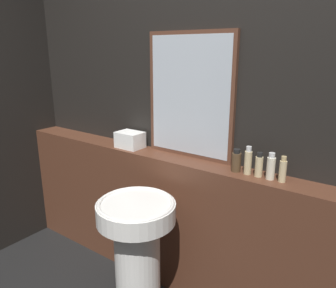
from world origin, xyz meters
name	(u,v)px	position (x,y,z in m)	size (l,w,h in m)	color
wall_back	(192,115)	(0.00, 1.58, 1.25)	(8.00, 0.06, 2.50)	black
vanity_counter	(180,224)	(0.00, 1.45, 0.49)	(2.96, 0.21, 0.97)	#512D1E
pedestal_sink	(137,251)	(-0.03, 1.03, 0.50)	(0.47, 0.47, 0.82)	white
mirror	(190,96)	(0.01, 1.53, 1.38)	(0.63, 0.03, 0.81)	#563323
towel_stack	(130,140)	(-0.44, 1.45, 1.03)	(0.19, 0.14, 0.12)	white
shampoo_bottle	(236,161)	(0.40, 1.45, 1.04)	(0.06, 0.06, 0.14)	#4C3823
conditioner_bottle	(248,161)	(0.47, 1.45, 1.05)	(0.04, 0.04, 0.17)	#C6B284
lotion_bottle	(259,165)	(0.53, 1.45, 1.04)	(0.04, 0.04, 0.14)	#C6B284
body_wash_bottle	(271,167)	(0.60, 1.45, 1.04)	(0.05, 0.05, 0.15)	beige
hand_soap_bottle	(283,170)	(0.67, 1.45, 1.04)	(0.04, 0.04, 0.15)	#C6B284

